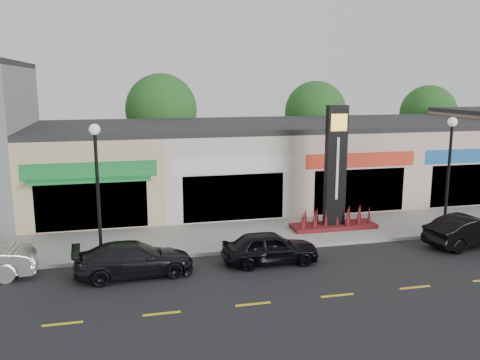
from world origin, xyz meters
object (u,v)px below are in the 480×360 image
at_px(car_black_sedan, 270,248).
at_px(car_black_conv, 470,231).
at_px(lamp_west_near, 97,178).
at_px(lamp_east_near, 449,163).
at_px(pylon_sign, 335,186).
at_px(car_dark_sedan, 134,259).

bearing_deg(car_black_sedan, car_black_conv, -88.87).
distance_m(lamp_west_near, car_black_sedan, 7.47).
bearing_deg(lamp_east_near, pylon_sign, 161.25).
bearing_deg(pylon_sign, car_black_conv, -35.81).
bearing_deg(lamp_west_near, car_black_conv, -6.76).
bearing_deg(car_dark_sedan, car_black_conv, -93.01).
distance_m(lamp_west_near, car_black_conv, 16.33).
relative_size(lamp_east_near, car_black_sedan, 1.41).
relative_size(lamp_west_near, car_black_sedan, 1.41).
height_order(lamp_west_near, pylon_sign, pylon_sign).
distance_m(lamp_east_near, car_black_conv, 3.36).
height_order(lamp_east_near, pylon_sign, pylon_sign).
distance_m(car_dark_sedan, car_black_sedan, 5.38).
relative_size(lamp_west_near, car_black_conv, 1.29).
xyz_separation_m(lamp_east_near, car_black_sedan, (-9.35, -1.92, -2.81)).
xyz_separation_m(lamp_east_near, car_black_conv, (-0.02, -1.89, -2.78)).
relative_size(lamp_east_near, pylon_sign, 0.91).
relative_size(car_dark_sedan, car_black_sedan, 1.15).
xyz_separation_m(car_dark_sedan, car_black_conv, (14.71, 0.10, 0.05)).
distance_m(lamp_east_near, pylon_sign, 5.42).
relative_size(lamp_east_near, car_dark_sedan, 1.23).
bearing_deg(car_dark_sedan, pylon_sign, -72.62).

